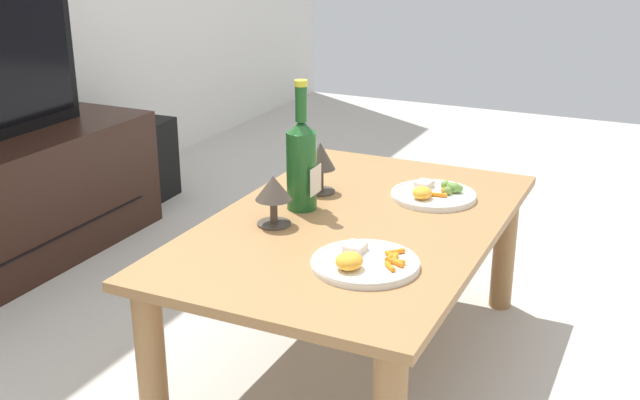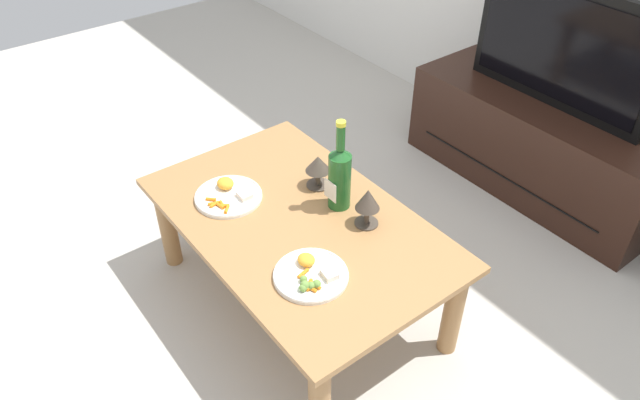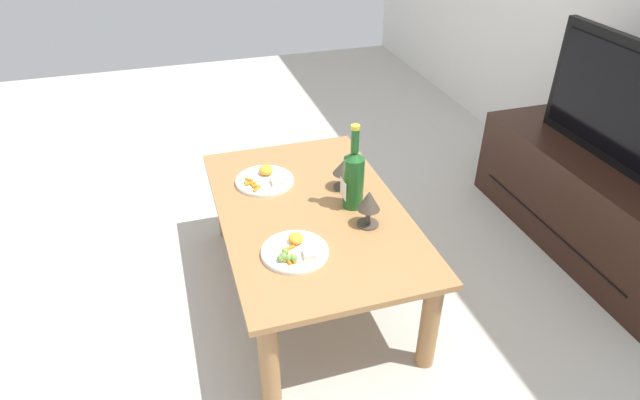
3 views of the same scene
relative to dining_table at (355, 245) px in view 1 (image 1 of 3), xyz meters
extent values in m
plane|color=#B7B2A8|center=(0.00, 0.00, -0.36)|extent=(6.40, 6.40, 0.00)
cube|color=#9E7042|center=(0.00, 0.00, 0.06)|extent=(1.16, 0.72, 0.03)
cylinder|color=#9E7042|center=(0.52, -0.30, -0.16)|extent=(0.07, 0.07, 0.40)
cylinder|color=#9E7042|center=(-0.52, 0.30, -0.16)|extent=(0.07, 0.07, 0.40)
cylinder|color=#9E7042|center=(0.52, 0.30, -0.16)|extent=(0.07, 0.07, 0.40)
cube|color=black|center=(0.06, 1.15, -0.22)|extent=(1.01, 0.01, 0.01)
cube|color=black|center=(0.90, 1.36, -0.18)|extent=(0.20, 0.20, 0.35)
cylinder|color=#1E5923|center=(0.02, 0.17, 0.18)|extent=(0.08, 0.08, 0.22)
cone|color=#1E5923|center=(0.02, 0.17, 0.30)|extent=(0.08, 0.08, 0.04)
cylinder|color=#1E5923|center=(0.02, 0.17, 0.36)|extent=(0.03, 0.03, 0.10)
cylinder|color=yellow|center=(0.02, 0.17, 0.42)|extent=(0.03, 0.03, 0.02)
cube|color=silver|center=(0.02, 0.13, 0.16)|extent=(0.07, 0.00, 0.08)
cylinder|color=#473D33|center=(-0.12, 0.18, 0.07)|extent=(0.09, 0.09, 0.01)
cylinder|color=#473D33|center=(-0.12, 0.18, 0.11)|extent=(0.02, 0.02, 0.06)
cone|color=#473D33|center=(-0.12, 0.18, 0.17)|extent=(0.10, 0.10, 0.06)
cylinder|color=#473D33|center=(0.17, 0.18, 0.07)|extent=(0.09, 0.09, 0.01)
cylinder|color=#473D33|center=(0.17, 0.18, 0.11)|extent=(0.02, 0.02, 0.07)
cone|color=#473D33|center=(0.17, 0.18, 0.18)|extent=(0.09, 0.09, 0.08)
cylinder|color=white|center=(-0.26, -0.13, 0.08)|extent=(0.25, 0.25, 0.01)
torus|color=white|center=(-0.26, -0.13, 0.08)|extent=(0.25, 0.25, 0.01)
ellipsoid|color=orange|center=(-0.31, -0.11, 0.10)|extent=(0.07, 0.06, 0.04)
cube|color=beige|center=(-0.21, -0.09, 0.09)|extent=(0.06, 0.05, 0.02)
cylinder|color=orange|center=(-0.27, -0.20, 0.09)|extent=(0.04, 0.04, 0.01)
cylinder|color=orange|center=(-0.24, -0.21, 0.09)|extent=(0.03, 0.04, 0.01)
cylinder|color=orange|center=(-0.24, -0.20, 0.09)|extent=(0.02, 0.04, 0.01)
cylinder|color=orange|center=(-0.22, -0.19, 0.09)|extent=(0.04, 0.02, 0.01)
cylinder|color=orange|center=(-0.18, -0.18, 0.09)|extent=(0.04, 0.04, 0.01)
cylinder|color=orange|center=(-0.21, -0.18, 0.09)|extent=(0.03, 0.04, 0.01)
cylinder|color=orange|center=(-0.22, -0.18, 0.09)|extent=(0.04, 0.02, 0.01)
cylinder|color=white|center=(0.26, -0.13, 0.08)|extent=(0.24, 0.24, 0.01)
torus|color=white|center=(0.26, -0.13, 0.08)|extent=(0.24, 0.24, 0.01)
ellipsoid|color=orange|center=(0.21, -0.12, 0.10)|extent=(0.06, 0.05, 0.03)
cube|color=beige|center=(0.30, -0.09, 0.09)|extent=(0.06, 0.05, 0.02)
cylinder|color=orange|center=(0.31, -0.17, 0.09)|extent=(0.05, 0.02, 0.01)
cylinder|color=orange|center=(0.30, -0.17, 0.09)|extent=(0.04, 0.04, 0.01)
cylinder|color=orange|center=(0.31, -0.15, 0.09)|extent=(0.05, 0.02, 0.01)
cylinder|color=orange|center=(0.24, -0.15, 0.09)|extent=(0.02, 0.05, 0.01)
sphere|color=olive|center=(0.30, -0.18, 0.10)|extent=(0.03, 0.03, 0.03)
sphere|color=olive|center=(0.31, -0.15, 0.10)|extent=(0.03, 0.03, 0.03)
sphere|color=olive|center=(0.30, -0.19, 0.10)|extent=(0.03, 0.03, 0.03)
sphere|color=olive|center=(0.31, -0.17, 0.10)|extent=(0.03, 0.03, 0.03)
sphere|color=olive|center=(0.27, -0.17, 0.10)|extent=(0.02, 0.02, 0.02)
camera|label=1|loc=(-1.80, -0.75, 0.83)|focal=44.31mm
camera|label=2|loc=(1.35, -0.93, 1.46)|focal=33.63mm
camera|label=3|loc=(1.73, -0.49, 1.29)|focal=30.39mm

